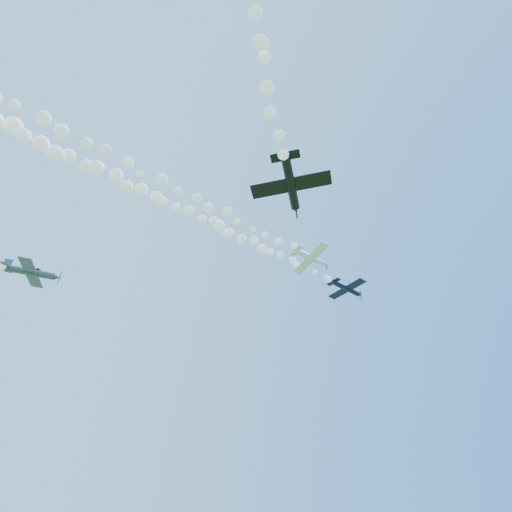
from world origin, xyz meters
name	(u,v)px	position (x,y,z in m)	size (l,w,h in m)	color
plane_white	(311,258)	(14.25, -5.24, 48.05)	(7.22, 7.59, 1.96)	white
smoke_trail_white	(32,114)	(-28.58, -12.60, 47.74)	(81.45, 16.18, 3.03)	white
plane_navy	(347,288)	(25.59, 0.48, 49.62)	(7.79, 8.24, 2.37)	black
smoke_trail_navy	(146,192)	(-13.24, -5.62, 49.42)	(73.11, 13.90, 3.03)	white
plane_grey	(31,272)	(-24.37, 7.40, 40.15)	(8.12, 8.47, 2.83)	#363B4F
plane_black	(291,184)	(-1.10, -24.32, 36.89)	(7.50, 7.08, 2.95)	black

